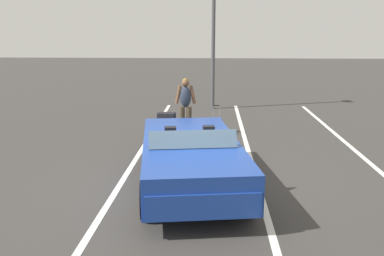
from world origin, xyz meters
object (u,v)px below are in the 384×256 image
(suitcase_medium_bright, at_px, (185,131))
(suitcase_small_carryon, at_px, (216,126))
(traveler_person, at_px, (186,103))
(parking_lamp_post, at_px, (214,18))
(suitcase_large_black, at_px, (167,126))
(convertible_car, at_px, (192,161))

(suitcase_medium_bright, relative_size, suitcase_small_carryon, 0.71)
(suitcase_medium_bright, bearing_deg, traveler_person, 122.90)
(suitcase_small_carryon, distance_m, parking_lamp_post, 5.28)
(suitcase_large_black, distance_m, traveler_person, 0.88)
(convertible_car, bearing_deg, parking_lamp_post, 169.34)
(convertible_car, bearing_deg, suitcase_large_black, -175.06)
(suitcase_large_black, xyz_separation_m, suitcase_medium_bright, (0.36, 0.53, -0.06))
(suitcase_large_black, bearing_deg, traveler_person, -41.55)
(convertible_car, xyz_separation_m, suitcase_large_black, (-3.86, -0.91, -0.22))
(traveler_person, height_order, parking_lamp_post, parking_lamp_post)
(suitcase_large_black, height_order, traveler_person, traveler_person)
(convertible_car, xyz_separation_m, parking_lamp_post, (-8.58, 0.35, 2.85))
(convertible_car, relative_size, suitcase_large_black, 5.87)
(suitcase_large_black, relative_size, parking_lamp_post, 0.12)
(suitcase_large_black, bearing_deg, convertible_car, -160.90)
(convertible_car, height_order, traveler_person, traveler_person)
(suitcase_medium_bright, bearing_deg, convertible_car, -52.88)
(traveler_person, bearing_deg, suitcase_small_carryon, 90.16)
(suitcase_large_black, relative_size, suitcase_small_carryon, 0.85)
(suitcase_small_carryon, distance_m, traveler_person, 1.11)
(convertible_car, distance_m, suitcase_small_carryon, 4.41)
(suitcase_medium_bright, bearing_deg, suitcase_small_carryon, 77.03)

